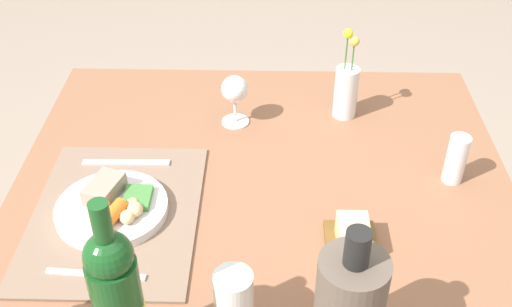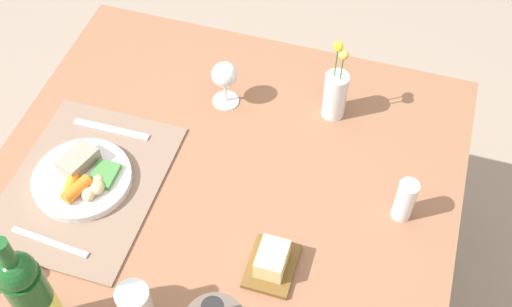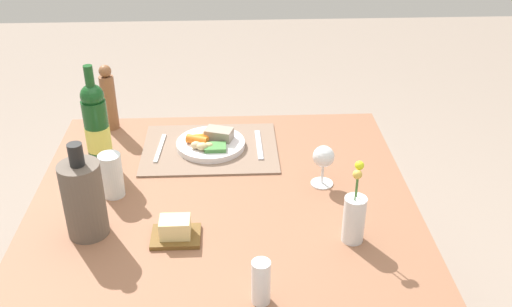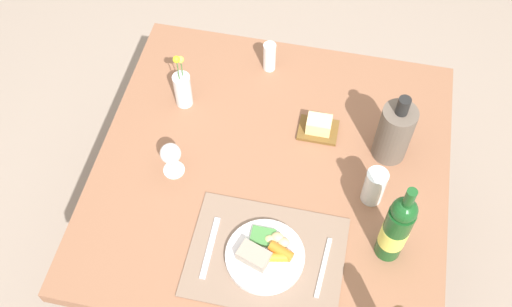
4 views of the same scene
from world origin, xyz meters
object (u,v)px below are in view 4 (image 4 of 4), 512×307
(dining_table, at_px, (271,182))
(flower_vase, at_px, (183,88))
(salt_shaker, at_px, (269,57))
(knife, at_px, (323,267))
(wine_glass, at_px, (171,155))
(fork, at_px, (210,247))
(butter_dish, at_px, (319,127))
(cooler_bottle, at_px, (394,132))
(wine_bottle, at_px, (396,229))
(water_tumbler, at_px, (374,188))
(dinner_plate, at_px, (265,254))

(dining_table, bearing_deg, flower_vase, 149.51)
(dining_table, distance_m, salt_shaker, 0.45)
(knife, distance_m, wine_glass, 0.57)
(dining_table, xyz_separation_m, flower_vase, (-0.34, 0.20, 0.16))
(salt_shaker, relative_size, flower_vase, 0.49)
(fork, xyz_separation_m, salt_shaker, (0.03, 0.73, 0.05))
(butter_dish, height_order, wine_glass, wine_glass)
(knife, height_order, butter_dish, butter_dish)
(cooler_bottle, bearing_deg, dining_table, -158.94)
(wine_bottle, bearing_deg, dining_table, 151.75)
(water_tumbler, xyz_separation_m, wine_glass, (-0.62, -0.03, 0.03))
(knife, relative_size, wine_bottle, 0.55)
(knife, bearing_deg, wine_glass, 159.60)
(butter_dish, bearing_deg, dinner_plate, -99.72)
(salt_shaker, bearing_deg, flower_vase, -139.68)
(knife, height_order, wine_glass, wine_glass)
(dining_table, distance_m, wine_bottle, 0.49)
(fork, xyz_separation_m, cooler_bottle, (0.48, 0.45, 0.10))
(wine_bottle, relative_size, wine_glass, 2.64)
(wine_bottle, relative_size, butter_dish, 2.63)
(fork, bearing_deg, flower_vase, 112.41)
(knife, distance_m, flower_vase, 0.75)
(salt_shaker, height_order, flower_vase, flower_vase)
(wine_bottle, distance_m, wine_glass, 0.70)
(wine_glass, bearing_deg, knife, -24.31)
(dinner_plate, height_order, salt_shaker, salt_shaker)
(dinner_plate, xyz_separation_m, wine_glass, (-0.34, 0.23, 0.07))
(fork, relative_size, wine_glass, 1.52)
(fork, bearing_deg, wine_glass, 126.05)
(flower_vase, xyz_separation_m, wine_bottle, (0.73, -0.41, 0.07))
(fork, bearing_deg, dinner_plate, 0.82)
(knife, xyz_separation_m, cooler_bottle, (0.15, 0.44, 0.10))
(flower_vase, bearing_deg, cooler_bottle, -5.12)
(knife, bearing_deg, butter_dish, 104.24)
(cooler_bottle, distance_m, wine_glass, 0.69)
(cooler_bottle, xyz_separation_m, wine_glass, (-0.66, -0.21, -0.02))
(water_tumbler, bearing_deg, butter_dish, 132.37)
(dinner_plate, bearing_deg, wine_bottle, 15.88)
(salt_shaker, relative_size, cooler_bottle, 0.42)
(knife, xyz_separation_m, flower_vase, (-0.55, 0.50, 0.07))
(fork, xyz_separation_m, wine_bottle, (0.51, 0.10, 0.13))
(salt_shaker, bearing_deg, knife, -67.33)
(fork, bearing_deg, knife, 0.29)
(butter_dish, xyz_separation_m, water_tumbler, (0.20, -0.22, 0.03))
(cooler_bottle, relative_size, wine_glass, 2.10)
(cooler_bottle, bearing_deg, wine_glass, -162.34)
(salt_shaker, height_order, butter_dish, salt_shaker)
(cooler_bottle, relative_size, butter_dish, 2.09)
(salt_shaker, xyz_separation_m, wine_bottle, (0.47, -0.62, 0.08))
(salt_shaker, xyz_separation_m, wine_glass, (-0.21, -0.49, 0.03))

